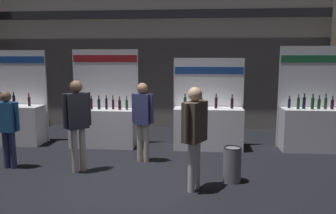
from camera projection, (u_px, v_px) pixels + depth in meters
The scene contains 11 objects.
ground_plane at pixel (126, 181), 6.18m from camera, with size 29.34×29.34×0.00m, color black.
hall_colonnade at pixel (157, 27), 10.42m from camera, with size 14.67×1.26×6.48m.
exhibitor_booth_0 at pixel (11, 120), 8.82m from camera, with size 1.78×0.73×2.45m.
exhibitor_booth_1 at pixel (104, 123), 8.56m from camera, with size 1.72×0.66×2.47m.
exhibitor_booth_2 at pixel (208, 125), 8.33m from camera, with size 1.77×0.66×2.25m.
exhibitor_booth_3 at pixel (313, 125), 8.17m from camera, with size 1.58×0.66×2.54m.
trash_bin at pixel (232, 164), 6.13m from camera, with size 0.33×0.33×0.66m.
visitor_1 at pixel (195, 128), 5.63m from camera, with size 0.44×0.56×1.79m.
visitor_2 at pixel (143, 116), 7.21m from camera, with size 0.49×0.28×1.73m.
visitor_4 at pixel (8, 124), 6.79m from camera, with size 0.52×0.25×1.59m.
visitor_5 at pixel (77, 118), 6.55m from camera, with size 0.44×0.43×1.83m.
Camera 1 is at (1.32, -5.80, 2.30)m, focal length 35.72 mm.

